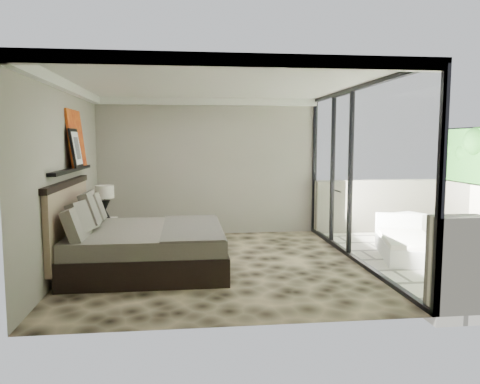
{
  "coord_description": "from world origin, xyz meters",
  "views": [
    {
      "loc": [
        -0.48,
        -7.18,
        1.93
      ],
      "look_at": [
        0.41,
        0.4,
        1.1
      ],
      "focal_mm": 35.0,
      "sensor_mm": 36.0,
      "label": 1
    }
  ],
  "objects": [
    {
      "name": "framed_print",
      "position": [
        -2.14,
        0.24,
        1.82
      ],
      "size": [
        0.11,
        0.5,
        0.6
      ],
      "primitive_type": "cube",
      "rotation": [
        0.0,
        -0.14,
        0.0
      ],
      "color": "black",
      "rests_on": "picture_ledge"
    },
    {
      "name": "nightstand",
      "position": [
        -1.99,
        1.47,
        0.24
      ],
      "size": [
        0.6,
        0.6,
        0.49
      ],
      "primitive_type": "cube",
      "rotation": [
        0.0,
        0.0,
        0.27
      ],
      "color": "black",
      "rests_on": "floor"
    },
    {
      "name": "back_wall",
      "position": [
        0.0,
        2.49,
        1.4
      ],
      "size": [
        4.5,
        0.02,
        2.8
      ],
      "primitive_type": "cube",
      "color": "gray",
      "rests_on": "floor"
    },
    {
      "name": "bed",
      "position": [
        -1.15,
        -0.14,
        0.38
      ],
      "size": [
        2.33,
        2.25,
        1.29
      ],
      "color": "black",
      "rests_on": "floor"
    },
    {
      "name": "glass_wall",
      "position": [
        2.25,
        0.0,
        1.4
      ],
      "size": [
        0.08,
        5.0,
        2.8
      ],
      "primitive_type": "cube",
      "color": "white",
      "rests_on": "floor"
    },
    {
      "name": "left_wall",
      "position": [
        -2.24,
        0.0,
        1.4
      ],
      "size": [
        0.02,
        5.0,
        2.8
      ],
      "primitive_type": "cube",
      "color": "gray",
      "rests_on": "floor"
    },
    {
      "name": "lounger",
      "position": [
        3.19,
        0.15,
        0.2
      ],
      "size": [
        1.19,
        1.76,
        0.63
      ],
      "rotation": [
        0.0,
        0.0,
        -0.26
      ],
      "color": "white",
      "rests_on": "terrace_slab"
    },
    {
      "name": "picture_ledge",
      "position": [
        -2.18,
        0.1,
        1.5
      ],
      "size": [
        0.12,
        2.2,
        0.05
      ],
      "primitive_type": "cube",
      "color": "black",
      "rests_on": "left_wall"
    },
    {
      "name": "abstract_canvas",
      "position": [
        -2.19,
        0.53,
        1.97
      ],
      "size": [
        0.13,
        0.9,
        0.9
      ],
      "primitive_type": "cube",
      "rotation": [
        0.0,
        -0.1,
        0.0
      ],
      "color": "#AF130F",
      "rests_on": "picture_ledge"
    },
    {
      "name": "terrace_slab",
      "position": [
        3.75,
        0.0,
        -0.06
      ],
      "size": [
        3.0,
        5.0,
        0.12
      ],
      "primitive_type": "cube",
      "color": "beige",
      "rests_on": "ground"
    },
    {
      "name": "ceiling",
      "position": [
        0.0,
        0.0,
        2.79
      ],
      "size": [
        4.5,
        5.0,
        0.02
      ],
      "primitive_type": "cube",
      "color": "silver",
      "rests_on": "back_wall"
    },
    {
      "name": "table_lamp",
      "position": [
        -1.94,
        1.46,
        0.91
      ],
      "size": [
        0.34,
        0.34,
        0.61
      ],
      "color": "black",
      "rests_on": "nightstand"
    },
    {
      "name": "ottoman",
      "position": [
        3.88,
        1.4,
        0.26
      ],
      "size": [
        0.68,
        0.68,
        0.52
      ],
      "primitive_type": "cube",
      "rotation": [
        0.0,
        0.0,
        0.4
      ],
      "color": "white",
      "rests_on": "terrace_slab"
    },
    {
      "name": "floor",
      "position": [
        0.0,
        0.0,
        0.0
      ],
      "size": [
        5.0,
        5.0,
        0.0
      ],
      "primitive_type": "plane",
      "color": "black",
      "rests_on": "ground"
    }
  ]
}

